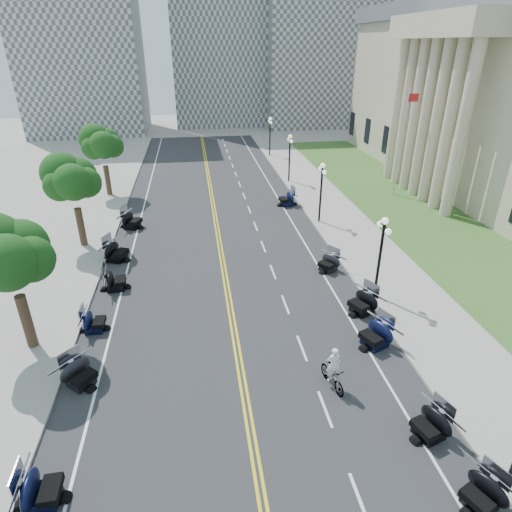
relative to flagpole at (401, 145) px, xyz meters
name	(u,v)px	position (x,y,z in m)	size (l,w,h in m)	color
ground	(238,354)	(-18.00, -22.00, -5.00)	(160.00, 160.00, 0.00)	gray
road	(223,261)	(-18.00, -12.00, -5.00)	(16.00, 90.00, 0.01)	#333335
centerline_yellow_a	(221,261)	(-18.12, -12.00, -4.99)	(0.12, 90.00, 0.00)	yellow
centerline_yellow_b	(224,261)	(-17.88, -12.00, -4.99)	(0.12, 90.00, 0.00)	yellow
edge_line_north	(312,255)	(-11.60, -12.00, -4.99)	(0.12, 90.00, 0.00)	white
edge_line_south	(128,268)	(-24.40, -12.00, -4.99)	(0.12, 90.00, 0.00)	white
lane_dash_4	(360,500)	(-14.80, -30.00, -4.99)	(0.12, 2.00, 0.00)	white
lane_dash_5	(325,409)	(-14.80, -26.00, -4.99)	(0.12, 2.00, 0.00)	white
lane_dash_6	(302,348)	(-14.80, -22.00, -4.99)	(0.12, 2.00, 0.00)	white
lane_dash_7	(285,304)	(-14.80, -18.00, -4.99)	(0.12, 2.00, 0.00)	white
lane_dash_8	(273,272)	(-14.80, -14.00, -4.99)	(0.12, 2.00, 0.00)	white
lane_dash_9	(263,246)	(-14.80, -10.00, -4.99)	(0.12, 2.00, 0.00)	white
lane_dash_10	(256,226)	(-14.80, -6.00, -4.99)	(0.12, 2.00, 0.00)	white
lane_dash_11	(249,210)	(-14.80, -2.00, -4.99)	(0.12, 2.00, 0.00)	white
lane_dash_12	(244,196)	(-14.80, 2.00, -4.99)	(0.12, 2.00, 0.00)	white
lane_dash_13	(240,184)	(-14.80, 6.00, -4.99)	(0.12, 2.00, 0.00)	white
lane_dash_14	(236,174)	(-14.80, 10.00, -4.99)	(0.12, 2.00, 0.00)	white
lane_dash_15	(232,165)	(-14.80, 14.00, -4.99)	(0.12, 2.00, 0.00)	white
lane_dash_16	(230,158)	(-14.80, 18.00, -4.99)	(0.12, 2.00, 0.00)	white
lane_dash_17	(227,151)	(-14.80, 22.00, -4.99)	(0.12, 2.00, 0.00)	white
lane_dash_18	(225,145)	(-14.80, 26.00, -4.99)	(0.12, 2.00, 0.00)	white
lane_dash_19	(223,140)	(-14.80, 30.00, -4.99)	(0.12, 2.00, 0.00)	white
sidewalk_north	(367,251)	(-7.50, -12.00, -4.92)	(5.00, 90.00, 0.15)	#9E9991
sidewalk_south	(64,271)	(-28.50, -12.00, -4.92)	(5.00, 90.00, 0.15)	#9E9991
lawn	(407,209)	(-0.50, -4.00, -4.95)	(9.00, 60.00, 0.10)	#356023
distant_block_a	(81,48)	(-36.00, 40.00, 8.00)	(18.00, 14.00, 26.00)	gray
distant_block_b	(217,35)	(-14.00, 46.00, 10.00)	(16.00, 12.00, 30.00)	gray
distant_block_c	(320,60)	(4.00, 43.00, 6.00)	(20.00, 14.00, 22.00)	gray
street_lamp_2	(380,259)	(-9.40, -18.00, -2.40)	(0.50, 1.20, 4.90)	black
street_lamp_3	(321,193)	(-9.40, -6.00, -2.40)	(0.50, 1.20, 4.90)	black
street_lamp_4	(289,158)	(-9.40, 6.00, -2.40)	(0.50, 1.20, 4.90)	black
street_lamp_5	(270,137)	(-9.40, 18.00, -2.40)	(0.50, 1.20, 4.90)	black
flagpole	(401,145)	(0.00, 0.00, 0.00)	(1.10, 0.20, 10.00)	silver
tree_2	(10,263)	(-28.00, -20.00, -0.25)	(4.80, 4.80, 9.20)	#235619
tree_3	(73,185)	(-28.00, -8.00, -0.25)	(4.80, 4.80, 9.20)	#235619
tree_4	(103,148)	(-28.00, 4.00, -0.25)	(4.80, 4.80, 9.20)	#235619
motorcycle_n_3	(483,493)	(-11.00, -30.72, -4.37)	(1.79, 1.79, 1.25)	black
motorcycle_n_4	(431,423)	(-11.26, -27.87, -4.35)	(1.86, 1.86, 1.30)	black
motorcycle_n_5	(376,333)	(-11.16, -22.30, -4.28)	(2.06, 2.06, 1.44)	black
motorcycle_n_6	(363,301)	(-10.72, -19.40, -4.29)	(2.04, 2.04, 1.43)	black
motorcycle_n_7	(329,262)	(-11.13, -14.32, -4.37)	(1.81, 1.81, 1.27)	black
motorcycle_n_10	(287,198)	(-11.19, -1.36, -4.27)	(2.10, 2.10, 1.47)	black
motorcycle_s_4	(40,489)	(-25.13, -28.54, -4.32)	(1.94, 1.94, 1.36)	black
motorcycle_s_5	(79,373)	(-25.08, -23.04, -4.34)	(1.90, 1.90, 1.33)	black
motorcycle_s_6	(93,321)	(-25.25, -18.97, -4.38)	(1.76, 1.76, 1.23)	black
motorcycle_s_7	(115,279)	(-24.76, -14.76, -4.31)	(1.97, 1.97, 1.38)	black
motorcycle_s_8	(116,251)	(-25.25, -10.76, -4.25)	(2.15, 2.15, 1.51)	black
motorcycle_s_9	(132,219)	(-24.86, -4.89, -4.25)	(2.14, 2.14, 1.50)	black
bicycle	(332,376)	(-14.15, -24.78, -4.43)	(0.54, 1.91, 1.15)	#A51414
cyclist_rider	(335,350)	(-14.15, -24.78, -2.97)	(0.64, 0.42, 1.75)	white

